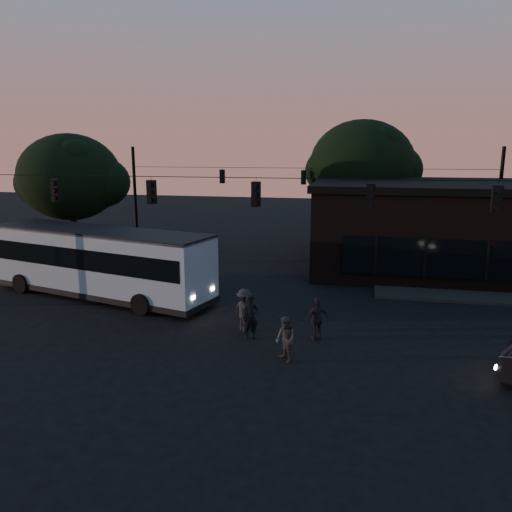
% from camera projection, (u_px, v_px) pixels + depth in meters
% --- Properties ---
extents(ground, '(120.00, 120.00, 0.00)m').
position_uv_depth(ground, '(232.00, 363.00, 17.40)').
color(ground, black).
rests_on(ground, ground).
extents(sidewalk_far_right, '(14.00, 10.00, 0.15)m').
position_uv_depth(sidewalk_far_right, '(500.00, 280.00, 28.28)').
color(sidewalk_far_right, black).
rests_on(sidewalk_far_right, ground).
extents(sidewalk_far_left, '(14.00, 10.00, 0.15)m').
position_uv_depth(sidewalk_far_left, '(85.00, 259.00, 33.65)').
color(sidewalk_far_left, black).
rests_on(sidewalk_far_left, ground).
extents(building, '(15.40, 10.41, 5.40)m').
position_uv_depth(building, '(443.00, 227.00, 30.23)').
color(building, black).
rests_on(building, ground).
extents(tree_behind, '(7.60, 7.60, 9.43)m').
position_uv_depth(tree_behind, '(362.00, 165.00, 36.29)').
color(tree_behind, black).
rests_on(tree_behind, ground).
extents(tree_left, '(6.40, 6.40, 8.30)m').
position_uv_depth(tree_left, '(70.00, 177.00, 31.54)').
color(tree_left, black).
rests_on(tree_left, ground).
extents(signal_rig_near, '(26.24, 0.30, 7.50)m').
position_uv_depth(signal_rig_near, '(256.00, 221.00, 20.28)').
color(signal_rig_near, black).
rests_on(signal_rig_near, ground).
extents(signal_rig_far, '(26.24, 0.30, 7.50)m').
position_uv_depth(signal_rig_far, '(303.00, 194.00, 35.62)').
color(signal_rig_far, black).
rests_on(signal_rig_far, ground).
extents(bus, '(12.54, 5.81, 3.44)m').
position_uv_depth(bus, '(100.00, 259.00, 24.88)').
color(bus, '#8FA4B6').
rests_on(bus, ground).
extents(pedestrian_a, '(0.77, 0.66, 1.77)m').
position_uv_depth(pedestrian_a, '(250.00, 317.00, 19.50)').
color(pedestrian_a, black).
rests_on(pedestrian_a, ground).
extents(pedestrian_b, '(0.98, 1.00, 1.62)m').
position_uv_depth(pedestrian_b, '(285.00, 339.00, 17.42)').
color(pedestrian_b, '#3A3834').
rests_on(pedestrian_b, ground).
extents(pedestrian_c, '(1.06, 0.91, 1.71)m').
position_uv_depth(pedestrian_c, '(317.00, 319.00, 19.39)').
color(pedestrian_c, black).
rests_on(pedestrian_c, ground).
extents(pedestrian_d, '(1.31, 1.27, 1.79)m').
position_uv_depth(pedestrian_d, '(244.00, 310.00, 20.30)').
color(pedestrian_d, black).
rests_on(pedestrian_d, ground).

